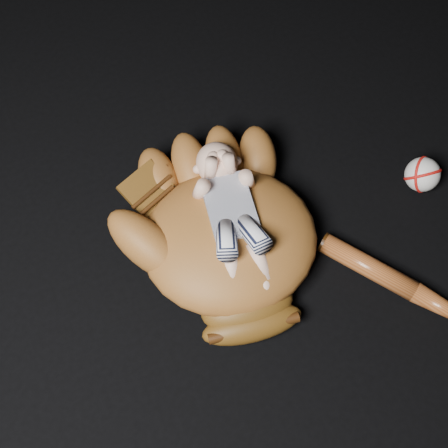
# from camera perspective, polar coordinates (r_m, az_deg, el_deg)

# --- Properties ---
(baseball_glove) EXTENTS (0.54, 0.60, 0.16)m
(baseball_glove) POSITION_cam_1_polar(r_m,az_deg,el_deg) (1.17, 0.57, -1.15)
(baseball_glove) COLOR brown
(baseball_glove) RESTS_ON ground
(newborn_baby) EXTENTS (0.21, 0.36, 0.14)m
(newborn_baby) POSITION_cam_1_polar(r_m,az_deg,el_deg) (1.13, 0.97, 0.63)
(newborn_baby) COLOR #E5AF93
(newborn_baby) RESTS_ON baseball_glove
(baseball_bat) EXTENTS (0.31, 0.43, 0.05)m
(baseball_bat) POSITION_cam_1_polar(r_m,az_deg,el_deg) (1.25, 19.88, -7.11)
(baseball_bat) COLOR brown
(baseball_bat) RESTS_ON ground
(baseball) EXTENTS (0.10, 0.10, 0.08)m
(baseball) POSITION_cam_1_polar(r_m,az_deg,el_deg) (1.37, 19.52, 4.77)
(baseball) COLOR white
(baseball) RESTS_ON ground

